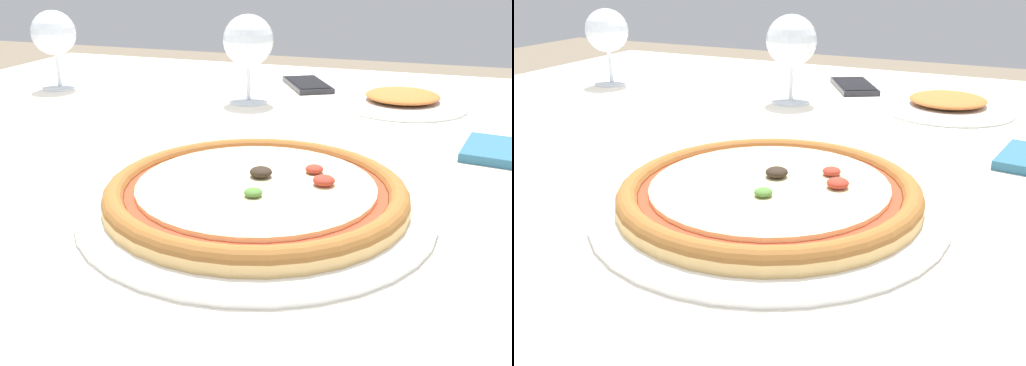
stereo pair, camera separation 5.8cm
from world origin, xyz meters
The scene contains 6 objects.
dining_table centered at (0.00, 0.00, 0.64)m, with size 1.33×1.14×0.71m.
pizza_plate centered at (0.16, -0.26, 0.73)m, with size 0.36×0.36×0.04m.
wine_glass_far_left centered at (-0.40, 0.18, 0.82)m, with size 0.08×0.08×0.15m.
wine_glass_far_right centered at (-0.01, 0.19, 0.82)m, with size 0.09×0.09×0.15m.
cell_phone centered at (0.06, 0.35, 0.72)m, with size 0.13×0.16×0.01m.
side_plate centered at (0.26, 0.25, 0.72)m, with size 0.22×0.22×0.03m.
Camera 2 is at (0.39, -0.75, 0.95)m, focal length 40.00 mm.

